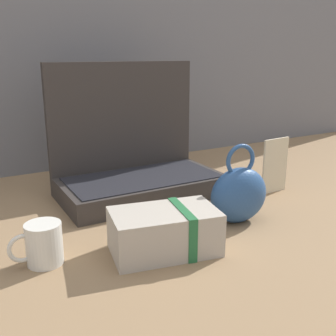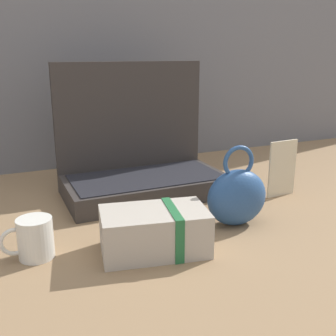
{
  "view_description": "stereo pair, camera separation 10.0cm",
  "coord_description": "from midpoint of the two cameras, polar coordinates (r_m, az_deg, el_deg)",
  "views": [
    {
      "loc": [
        -0.53,
        -0.95,
        0.43
      ],
      "look_at": [
        -0.01,
        -0.02,
        0.13
      ],
      "focal_mm": 43.02,
      "sensor_mm": 36.0,
      "label": 1
    },
    {
      "loc": [
        -0.44,
        -0.99,
        0.43
      ],
      "look_at": [
        -0.01,
        -0.02,
        0.13
      ],
      "focal_mm": 43.02,
      "sensor_mm": 36.0,
      "label": 2
    }
  ],
  "objects": [
    {
      "name": "coffee_mug",
      "position": [
        0.91,
        -20.4,
        -10.11
      ],
      "size": [
        0.11,
        0.08,
        0.09
      ],
      "color": "silver",
      "rests_on": "ground_plane"
    },
    {
      "name": "info_card_left",
      "position": [
        1.3,
        12.82,
        0.3
      ],
      "size": [
        0.1,
        0.01,
        0.18
      ],
      "primitive_type": "cube",
      "rotation": [
        0.0,
        0.0,
        0.07
      ],
      "color": "beige",
      "rests_on": "ground_plane"
    },
    {
      "name": "teal_pouch_handbag",
      "position": [
        1.06,
        7.34,
        -3.72
      ],
      "size": [
        0.17,
        0.1,
        0.21
      ],
      "color": "#284C7F",
      "rests_on": "ground_plane"
    },
    {
      "name": "cream_toiletry_bag",
      "position": [
        0.91,
        -3.5,
        -8.99
      ],
      "size": [
        0.26,
        0.18,
        0.1
      ],
      "color": "#B2A899",
      "rests_on": "ground_plane"
    },
    {
      "name": "ground_plane",
      "position": [
        1.17,
        -2.47,
        -5.72
      ],
      "size": [
        6.0,
        6.0,
        0.0
      ],
      "primitive_type": "plane",
      "color": "#8C6D4C"
    },
    {
      "name": "open_suitcase",
      "position": [
        1.28,
        -6.92,
        0.64
      ],
      "size": [
        0.49,
        0.28,
        0.41
      ],
      "color": "#332D2B",
      "rests_on": "ground_plane"
    }
  ]
}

